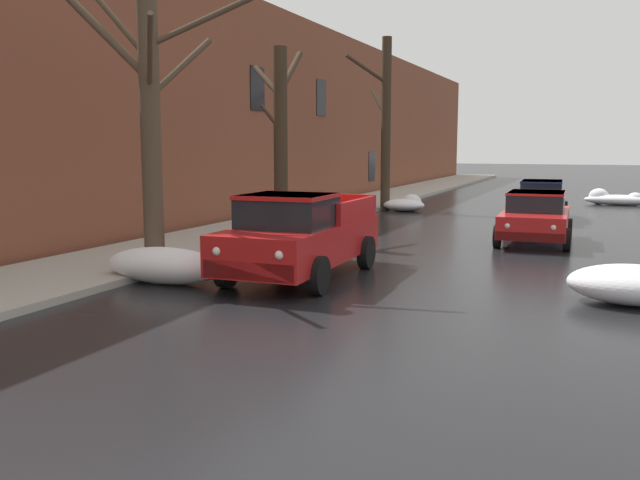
# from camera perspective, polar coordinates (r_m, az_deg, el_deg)

# --- Properties ---
(left_sidewalk_slab) EXTENTS (3.26, 80.00, 0.14)m
(left_sidewalk_slab) POSITION_cam_1_polar(r_m,az_deg,el_deg) (23.18, -3.65, 1.37)
(left_sidewalk_slab) COLOR #A8A399
(left_sidewalk_slab) RESTS_ON ground
(brick_townhouse_facade) EXTENTS (0.63, 80.00, 8.01)m
(brick_townhouse_facade) POSITION_cam_1_polar(r_m,az_deg,el_deg) (24.08, -8.38, 10.91)
(brick_townhouse_facade) COLOR brown
(brick_townhouse_facade) RESTS_ON ground
(snow_bank_near_corner_left) EXTENTS (1.70, 1.31, 0.69)m
(snow_bank_near_corner_left) POSITION_cam_1_polar(r_m,az_deg,el_deg) (28.52, 7.16, 2.95)
(snow_bank_near_corner_left) COLOR white
(snow_bank_near_corner_left) RESTS_ON ground
(snow_bank_along_left_kerb) EXTENTS (2.19, 1.45, 0.69)m
(snow_bank_along_left_kerb) POSITION_cam_1_polar(r_m,az_deg,el_deg) (12.90, 24.92, -3.40)
(snow_bank_along_left_kerb) COLOR white
(snow_bank_along_left_kerb) RESTS_ON ground
(snow_bank_mid_block_left) EXTENTS (2.58, 1.05, 0.71)m
(snow_bank_mid_block_left) POSITION_cam_1_polar(r_m,az_deg,el_deg) (13.81, -12.82, -2.10)
(snow_bank_mid_block_left) COLOR white
(snow_bank_mid_block_left) RESTS_ON ground
(snow_bank_near_corner_right) EXTENTS (3.19, 0.97, 0.73)m
(snow_bank_near_corner_right) POSITION_cam_1_polar(r_m,az_deg,el_deg) (33.92, 23.51, 3.14)
(snow_bank_near_corner_right) COLOR white
(snow_bank_near_corner_right) RESTS_ON ground
(bare_tree_second_along_sidewalk) EXTENTS (4.22, 2.83, 6.19)m
(bare_tree_second_along_sidewalk) POSITION_cam_1_polar(r_m,az_deg,el_deg) (14.27, -13.98, 10.34)
(bare_tree_second_along_sidewalk) COLOR #4C3D2D
(bare_tree_second_along_sidewalk) RESTS_ON ground
(bare_tree_mid_block) EXTENTS (1.58, 2.20, 5.51)m
(bare_tree_mid_block) POSITION_cam_1_polar(r_m,az_deg,el_deg) (19.51, -3.29, 8.62)
(bare_tree_mid_block) COLOR #382B1E
(bare_tree_mid_block) RESTS_ON ground
(bare_tree_far_down_block) EXTENTS (1.68, 2.74, 7.07)m
(bare_tree_far_down_block) POSITION_cam_1_polar(r_m,az_deg,el_deg) (28.87, 5.42, 9.78)
(bare_tree_far_down_block) COLOR #382B1E
(bare_tree_far_down_block) RESTS_ON ground
(pickup_truck_red_approaching_near_lane) EXTENTS (2.19, 4.95, 1.76)m
(pickup_truck_red_approaching_near_lane) POSITION_cam_1_polar(r_m,az_deg,el_deg) (13.90, -1.74, 0.37)
(pickup_truck_red_approaching_near_lane) COLOR red
(pickup_truck_red_approaching_near_lane) RESTS_ON ground
(sedan_red_parked_kerbside_close) EXTENTS (2.00, 4.08, 1.42)m
(sedan_red_parked_kerbside_close) POSITION_cam_1_polar(r_m,az_deg,el_deg) (19.90, 17.47, 1.91)
(sedan_red_parked_kerbside_close) COLOR red
(sedan_red_parked_kerbside_close) RESTS_ON ground
(sedan_darkblue_parked_kerbside_mid) EXTENTS (1.98, 4.41, 1.42)m
(sedan_darkblue_parked_kerbside_mid) POSITION_cam_1_polar(r_m,az_deg,el_deg) (26.23, 17.91, 3.26)
(sedan_darkblue_parked_kerbside_mid) COLOR navy
(sedan_darkblue_parked_kerbside_mid) RESTS_ON ground
(fire_hydrant) EXTENTS (0.42, 0.22, 0.71)m
(fire_hydrant) POSITION_cam_1_polar(r_m,az_deg,el_deg) (14.36, -13.57, -1.72)
(fire_hydrant) COLOR #B21E19
(fire_hydrant) RESTS_ON ground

